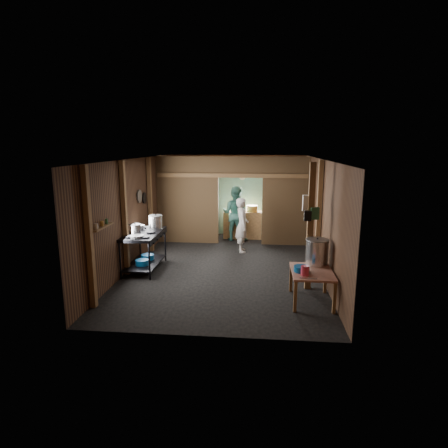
# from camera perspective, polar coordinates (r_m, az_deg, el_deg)

# --- Properties ---
(floor) EXTENTS (4.50, 7.00, 0.00)m
(floor) POSITION_cam_1_polar(r_m,az_deg,el_deg) (9.37, 0.12, -6.34)
(floor) COLOR black
(floor) RESTS_ON ground
(ceiling) EXTENTS (4.50, 7.00, 0.00)m
(ceiling) POSITION_cam_1_polar(r_m,az_deg,el_deg) (8.91, 0.12, 9.75)
(ceiling) COLOR black
(ceiling) RESTS_ON ground
(wall_back) EXTENTS (4.50, 0.00, 2.60)m
(wall_back) POSITION_cam_1_polar(r_m,az_deg,el_deg) (12.50, 1.62, 4.39)
(wall_back) COLOR brown
(wall_back) RESTS_ON ground
(wall_front) EXTENTS (4.50, 0.00, 2.60)m
(wall_front) POSITION_cam_1_polar(r_m,az_deg,el_deg) (5.67, -3.18, -4.89)
(wall_front) COLOR brown
(wall_front) RESTS_ON ground
(wall_left) EXTENTS (0.00, 7.00, 2.60)m
(wall_left) POSITION_cam_1_polar(r_m,az_deg,el_deg) (9.52, -13.49, 1.69)
(wall_left) COLOR brown
(wall_left) RESTS_ON ground
(wall_right) EXTENTS (0.00, 7.00, 2.60)m
(wall_right) POSITION_cam_1_polar(r_m,az_deg,el_deg) (9.12, 14.34, 1.21)
(wall_right) COLOR brown
(wall_right) RESTS_ON ground
(partition_left) EXTENTS (1.85, 0.10, 2.60)m
(partition_left) POSITION_cam_1_polar(r_m,az_deg,el_deg) (11.39, -5.51, 3.60)
(partition_left) COLOR brown
(partition_left) RESTS_ON floor
(partition_right) EXTENTS (1.35, 0.10, 2.60)m
(partition_right) POSITION_cam_1_polar(r_m,az_deg,el_deg) (11.21, 9.24, 3.37)
(partition_right) COLOR brown
(partition_right) RESTS_ON floor
(partition_header) EXTENTS (1.30, 0.10, 0.60)m
(partition_header) POSITION_cam_1_polar(r_m,az_deg,el_deg) (11.09, 2.49, 8.62)
(partition_header) COLOR brown
(partition_header) RESTS_ON wall_back
(turquoise_panel) EXTENTS (4.40, 0.06, 2.50)m
(turquoise_panel) POSITION_cam_1_polar(r_m,az_deg,el_deg) (12.44, 1.60, 4.13)
(turquoise_panel) COLOR #7DBDB4
(turquoise_panel) RESTS_ON wall_back
(back_counter) EXTENTS (1.20, 0.50, 0.85)m
(back_counter) POSITION_cam_1_polar(r_m,az_deg,el_deg) (12.09, 2.84, -0.09)
(back_counter) COLOR #A27443
(back_counter) RESTS_ON floor
(wall_clock) EXTENTS (0.20, 0.03, 0.20)m
(wall_clock) POSITION_cam_1_polar(r_m,az_deg,el_deg) (12.32, 2.77, 7.08)
(wall_clock) COLOR white
(wall_clock) RESTS_ON wall_back
(post_left_a) EXTENTS (0.10, 0.12, 2.60)m
(post_left_a) POSITION_cam_1_polar(r_m,az_deg,el_deg) (7.14, -19.65, -2.05)
(post_left_a) COLOR #A27443
(post_left_a) RESTS_ON floor
(post_left_b) EXTENTS (0.10, 0.12, 2.60)m
(post_left_b) POSITION_cam_1_polar(r_m,az_deg,el_deg) (8.76, -14.73, 0.75)
(post_left_b) COLOR #A27443
(post_left_b) RESTS_ON floor
(post_left_c) EXTENTS (0.10, 0.12, 2.60)m
(post_left_c) POSITION_cam_1_polar(r_m,az_deg,el_deg) (10.63, -11.07, 2.84)
(post_left_c) COLOR #A27443
(post_left_c) RESTS_ON floor
(post_right) EXTENTS (0.10, 0.12, 2.60)m
(post_right) POSITION_cam_1_polar(r_m,az_deg,el_deg) (8.92, 14.09, 0.98)
(post_right) COLOR #A27443
(post_right) RESTS_ON floor
(post_free) EXTENTS (0.12, 0.12, 2.60)m
(post_free) POSITION_cam_1_polar(r_m,az_deg,el_deg) (7.80, 12.86, -0.49)
(post_free) COLOR #A27443
(post_free) RESTS_ON floor
(cross_beam) EXTENTS (4.40, 0.12, 0.12)m
(cross_beam) POSITION_cam_1_polar(r_m,az_deg,el_deg) (11.08, 1.16, 7.33)
(cross_beam) COLOR #A27443
(cross_beam) RESTS_ON wall_left
(pan_lid_big) EXTENTS (0.03, 0.34, 0.34)m
(pan_lid_big) POSITION_cam_1_polar(r_m,az_deg,el_deg) (9.83, -12.62, 4.11)
(pan_lid_big) COLOR gray
(pan_lid_big) RESTS_ON wall_left
(pan_lid_small) EXTENTS (0.03, 0.30, 0.30)m
(pan_lid_small) POSITION_cam_1_polar(r_m,az_deg,el_deg) (10.22, -11.91, 3.87)
(pan_lid_small) COLOR black
(pan_lid_small) RESTS_ON wall_left
(wall_shelf) EXTENTS (0.14, 0.80, 0.03)m
(wall_shelf) POSITION_cam_1_polar(r_m,az_deg,el_deg) (7.54, -17.92, -0.42)
(wall_shelf) COLOR #A27443
(wall_shelf) RESTS_ON wall_left
(jar_white) EXTENTS (0.07, 0.07, 0.10)m
(jar_white) POSITION_cam_1_polar(r_m,az_deg,el_deg) (7.31, -18.71, -0.34)
(jar_white) COLOR white
(jar_white) RESTS_ON wall_shelf
(jar_yellow) EXTENTS (0.08, 0.08, 0.10)m
(jar_yellow) POSITION_cam_1_polar(r_m,az_deg,el_deg) (7.53, -17.95, 0.07)
(jar_yellow) COLOR #B68335
(jar_yellow) RESTS_ON wall_shelf
(jar_green) EXTENTS (0.06, 0.06, 0.10)m
(jar_green) POSITION_cam_1_polar(r_m,az_deg,el_deg) (7.73, -17.31, 0.40)
(jar_green) COLOR #2B623B
(jar_green) RESTS_ON wall_shelf
(bag_white) EXTENTS (0.22, 0.15, 0.32)m
(bag_white) POSITION_cam_1_polar(r_m,az_deg,el_deg) (7.79, 12.59, 3.09)
(bag_white) COLOR white
(bag_white) RESTS_ON post_free
(bag_green) EXTENTS (0.16, 0.12, 0.24)m
(bag_green) POSITION_cam_1_polar(r_m,az_deg,el_deg) (7.70, 13.54, 1.59)
(bag_green) COLOR #2B623B
(bag_green) RESTS_ON post_free
(bag_black) EXTENTS (0.14, 0.10, 0.20)m
(bag_black) POSITION_cam_1_polar(r_m,az_deg,el_deg) (7.67, 12.51, 1.22)
(bag_black) COLOR black
(bag_black) RESTS_ON post_free
(gas_range) EXTENTS (0.79, 1.53, 0.90)m
(gas_range) POSITION_cam_1_polar(r_m,az_deg,el_deg) (9.19, -11.93, -4.03)
(gas_range) COLOR black
(gas_range) RESTS_ON floor
(prep_table) EXTENTS (0.76, 1.04, 0.62)m
(prep_table) POSITION_cam_1_polar(r_m,az_deg,el_deg) (7.42, 13.03, -9.15)
(prep_table) COLOR tan
(prep_table) RESTS_ON floor
(stove_pot_large) EXTENTS (0.39, 0.39, 0.35)m
(stove_pot_large) POSITION_cam_1_polar(r_m,az_deg,el_deg) (9.44, -10.24, 0.25)
(stove_pot_large) COLOR silver
(stove_pot_large) RESTS_ON gas_range
(stove_pot_med) EXTENTS (0.30, 0.30, 0.24)m
(stove_pot_med) POSITION_cam_1_polar(r_m,az_deg,el_deg) (9.04, -13.25, -0.76)
(stove_pot_med) COLOR silver
(stove_pot_med) RESTS_ON gas_range
(stove_saucepan) EXTENTS (0.17, 0.17, 0.10)m
(stove_saucepan) POSITION_cam_1_polar(r_m,az_deg,el_deg) (9.46, -12.37, -0.45)
(stove_saucepan) COLOR silver
(stove_saucepan) RESTS_ON gas_range
(frying_pan) EXTENTS (0.37, 0.56, 0.07)m
(frying_pan) POSITION_cam_1_polar(r_m,az_deg,el_deg) (8.63, -12.99, -1.84)
(frying_pan) COLOR gray
(frying_pan) RESTS_ON gas_range
(blue_tub_front) EXTENTS (0.31, 0.31, 0.13)m
(blue_tub_front) POSITION_cam_1_polar(r_m,az_deg,el_deg) (9.06, -12.25, -5.68)
(blue_tub_front) COLOR #105696
(blue_tub_front) RESTS_ON gas_range
(blue_tub_back) EXTENTS (0.31, 0.31, 0.13)m
(blue_tub_back) POSITION_cam_1_polar(r_m,az_deg,el_deg) (9.46, -11.45, -4.89)
(blue_tub_back) COLOR #105696
(blue_tub_back) RESTS_ON gas_range
(stock_pot) EXTENTS (0.53, 0.53, 0.53)m
(stock_pot) POSITION_cam_1_polar(r_m,az_deg,el_deg) (7.66, 13.83, -4.17)
(stock_pot) COLOR silver
(stock_pot) RESTS_ON prep_table
(wash_basin) EXTENTS (0.35, 0.35, 0.11)m
(wash_basin) POSITION_cam_1_polar(r_m,az_deg,el_deg) (7.22, 11.63, -6.64)
(wash_basin) COLOR #105696
(wash_basin) RESTS_ON prep_table
(pink_bucket) EXTENTS (0.18, 0.18, 0.18)m
(pink_bucket) POSITION_cam_1_polar(r_m,az_deg,el_deg) (7.02, 12.11, -6.89)
(pink_bucket) COLOR #D23249
(pink_bucket) RESTS_ON prep_table
(knife) EXTENTS (0.30, 0.07, 0.01)m
(knife) POSITION_cam_1_polar(r_m,az_deg,el_deg) (6.90, 12.61, -7.99)
(knife) COLOR silver
(knife) RESTS_ON prep_table
(yellow_tub) EXTENTS (0.36, 0.36, 0.20)m
(yellow_tub) POSITION_cam_1_polar(r_m,az_deg,el_deg) (11.98, 4.25, 2.34)
(yellow_tub) COLOR #B68335
(yellow_tub) RESTS_ON back_counter
(cook) EXTENTS (0.45, 0.60, 1.52)m
(cook) POSITION_cam_1_polar(r_m,az_deg,el_deg) (10.43, 2.74, -0.15)
(cook) COLOR silver
(cook) RESTS_ON floor
(worker_back) EXTENTS (0.97, 0.84, 1.69)m
(worker_back) POSITION_cam_1_polar(r_m,az_deg,el_deg) (11.68, 1.69, 1.60)
(worker_back) COLOR #417D6F
(worker_back) RESTS_ON floor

